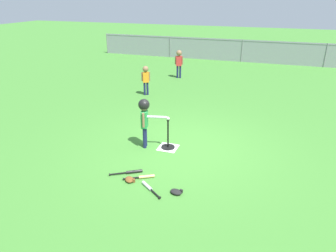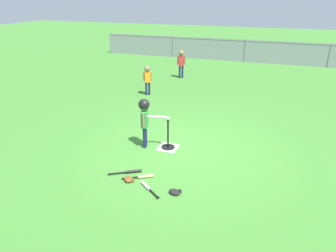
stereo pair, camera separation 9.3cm
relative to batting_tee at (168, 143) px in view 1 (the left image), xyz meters
name	(u,v)px [view 1 (the left image)]	position (x,y,z in m)	size (l,w,h in m)	color
ground_plane	(184,148)	(0.36, 0.10, -0.11)	(60.00, 60.00, 0.00)	#3D7A2D
home_plate	(168,147)	(0.00, 0.00, -0.11)	(0.44, 0.44, 0.01)	white
batting_tee	(168,143)	(0.00, 0.00, 0.00)	(0.32, 0.32, 0.70)	black
baseball_on_tee	(168,118)	(0.00, 0.00, 0.62)	(0.07, 0.07, 0.07)	white
batter_child	(145,113)	(-0.52, -0.12, 0.72)	(0.63, 0.33, 1.17)	#191E4C
fielder_deep_right	(146,77)	(-2.09, 3.62, 0.55)	(0.27, 0.21, 1.04)	#191E4C
fielder_near_left	(179,60)	(-1.73, 6.32, 0.64)	(0.34, 0.23, 1.17)	#191E4C
spare_bat_silver	(149,187)	(0.21, -1.68, -0.08)	(0.51, 0.40, 0.06)	silver
spare_bat_wood	(143,177)	(-0.02, -1.39, -0.08)	(0.56, 0.35, 0.06)	#DBB266
spare_bat_black	(131,172)	(-0.33, -1.31, -0.08)	(0.59, 0.40, 0.06)	black
glove_by_plate	(130,180)	(-0.23, -1.57, -0.08)	(0.26, 0.27, 0.07)	brown
glove_near_bats	(176,192)	(0.74, -1.65, -0.08)	(0.26, 0.22, 0.07)	black
outfield_fence	(242,50)	(0.36, 10.68, 0.50)	(16.06, 0.06, 1.15)	slate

